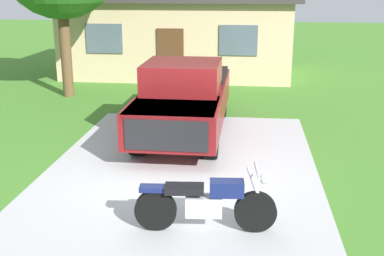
# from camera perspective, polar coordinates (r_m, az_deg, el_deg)

# --- Properties ---
(ground_plane) EXTENTS (80.00, 80.00, 0.00)m
(ground_plane) POSITION_cam_1_polar(r_m,az_deg,el_deg) (10.09, -1.27, -5.06)
(ground_plane) COLOR #447E2A
(driveway_pad) EXTENTS (5.58, 8.63, 0.01)m
(driveway_pad) POSITION_cam_1_polar(r_m,az_deg,el_deg) (10.09, -1.27, -5.04)
(driveway_pad) COLOR #B4B4B4
(driveway_pad) RESTS_ON ground
(motorcycle) EXTENTS (2.21, 0.70, 1.09)m
(motorcycle) POSITION_cam_1_polar(r_m,az_deg,el_deg) (7.61, 1.70, -8.72)
(motorcycle) COLOR black
(motorcycle) RESTS_ON ground
(pickup_truck) EXTENTS (2.02, 5.64, 1.90)m
(pickup_truck) POSITION_cam_1_polar(r_m,az_deg,el_deg) (12.42, -0.82, 3.73)
(pickup_truck) COLOR black
(pickup_truck) RESTS_ON ground
(neighbor_house) EXTENTS (9.60, 5.60, 3.50)m
(neighbor_house) POSITION_cam_1_polar(r_m,az_deg,el_deg) (20.85, -1.44, 11.33)
(neighbor_house) COLOR tan
(neighbor_house) RESTS_ON ground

